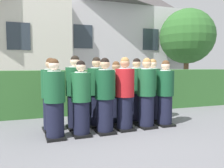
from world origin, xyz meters
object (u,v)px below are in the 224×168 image
object	(u,v)px
student_in_red_blazer	(125,95)
student_rear_row_4	(136,92)
student_front_row_2	(105,97)
student_rear_row_1	(75,94)
student_front_row_4	(146,95)
student_front_row_5	(165,95)
student_front_row_1	(81,100)
student_rear_row_0	(51,96)
student_rear_row_2	(97,93)
student_rear_row_3	(116,94)
student_front_row_0	(55,101)
student_rear_row_5	(152,91)

from	to	relation	value
student_in_red_blazer	student_rear_row_4	distance (m)	0.81
student_front_row_2	student_rear_row_1	distance (m)	0.79
student_front_row_4	student_front_row_5	distance (m)	0.53
student_front_row_1	student_rear_row_0	world-z (taller)	student_rear_row_0
student_rear_row_2	student_rear_row_1	bearing A→B (deg)	-176.10
student_rear_row_4	student_rear_row_0	bearing A→B (deg)	-176.92
student_rear_row_3	student_rear_row_4	world-z (taller)	student_rear_row_4
student_front_row_0	student_rear_row_0	xyz separation A→B (m)	(-0.03, 0.60, 0.02)
student_rear_row_1	student_front_row_2	bearing A→B (deg)	-45.03
student_front_row_1	student_front_row_4	size ratio (longest dim) A/B	0.95
student_front_row_0	student_rear_row_4	distance (m)	2.26
student_rear_row_1	student_rear_row_3	size ratio (longest dim) A/B	1.08
student_front_row_4	student_rear_row_0	world-z (taller)	student_front_row_4
student_front_row_1	student_rear_row_5	distance (m)	2.21
student_rear_row_0	student_rear_row_5	xyz separation A→B (m)	(2.66, 0.15, 0.00)
student_front_row_2	student_in_red_blazer	xyz separation A→B (m)	(0.50, 0.09, 0.01)
student_front_row_4	student_rear_row_0	distance (m)	2.22
student_front_row_0	student_front_row_2	bearing A→B (deg)	2.54
student_in_red_blazer	student_rear_row_4	size ratio (longest dim) A/B	1.00
student_rear_row_4	student_rear_row_5	world-z (taller)	student_rear_row_4
student_rear_row_0	student_rear_row_4	size ratio (longest dim) A/B	0.99
student_front_row_5	student_rear_row_5	world-z (taller)	student_rear_row_5
student_front_row_5	student_rear_row_1	world-z (taller)	student_rear_row_1
student_rear_row_2	student_rear_row_3	bearing A→B (deg)	6.08
student_in_red_blazer	student_rear_row_4	world-z (taller)	same
student_in_red_blazer	student_front_row_5	distance (m)	1.09
student_front_row_1	student_rear_row_3	world-z (taller)	student_rear_row_3
student_rear_row_1	student_rear_row_4	size ratio (longest dim) A/B	1.02
student_front_row_2	student_rear_row_2	xyz separation A→B (m)	(-0.03, 0.59, 0.02)
student_front_row_5	student_rear_row_4	distance (m)	0.76
student_front_row_5	student_rear_row_0	xyz separation A→B (m)	(-2.70, 0.42, 0.02)
student_in_red_blazer	student_rear_row_0	distance (m)	1.67
student_rear_row_4	student_rear_row_3	bearing A→B (deg)	-178.03
student_rear_row_1	student_front_row_5	bearing A→B (deg)	-11.25
student_front_row_1	student_rear_row_5	world-z (taller)	student_rear_row_5
student_front_row_1	student_front_row_5	xyz separation A→B (m)	(2.13, 0.15, 0.01)
student_front_row_4	student_rear_row_4	size ratio (longest dim) A/B	0.99
student_rear_row_5	student_front_row_5	bearing A→B (deg)	-86.30
student_front_row_2	student_front_row_4	bearing A→B (deg)	5.64
student_front_row_1	student_rear_row_0	xyz separation A→B (m)	(-0.58, 0.58, 0.03)
student_front_row_5	student_rear_row_1	bearing A→B (deg)	168.75
student_front_row_2	student_rear_row_3	xyz separation A→B (m)	(0.49, 0.65, -0.03)
student_front_row_5	student_rear_row_5	xyz separation A→B (m)	(-0.04, 0.57, 0.02)
student_rear_row_0	student_rear_row_2	bearing A→B (deg)	2.20
student_front_row_0	student_rear_row_0	world-z (taller)	student_rear_row_0
student_in_red_blazer	student_front_row_5	size ratio (longest dim) A/B	1.04
student_front_row_4	student_rear_row_3	xyz separation A→B (m)	(-0.58, 0.54, -0.04)
student_front_row_4	student_rear_row_1	world-z (taller)	student_rear_row_1
student_front_row_0	student_rear_row_4	size ratio (longest dim) A/B	0.97
student_front_row_1	student_front_row_0	bearing A→B (deg)	-177.71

